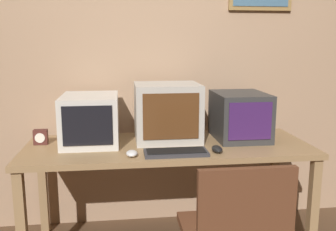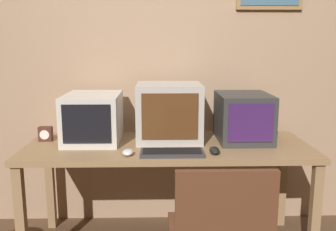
% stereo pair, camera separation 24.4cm
% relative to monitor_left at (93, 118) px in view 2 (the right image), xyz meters
% --- Properties ---
extents(wall_back, '(8.00, 0.08, 2.60)m').
position_rel_monitor_left_xyz_m(wall_back, '(0.51, 0.36, 0.40)').
color(wall_back, tan).
rests_on(wall_back, ground_plane).
extents(desk, '(1.87, 0.71, 0.74)m').
position_rel_monitor_left_xyz_m(desk, '(0.51, -0.11, -0.24)').
color(desk, '#99754C').
rests_on(desk, ground_plane).
extents(monitor_left, '(0.37, 0.47, 0.32)m').
position_rel_monitor_left_xyz_m(monitor_left, '(0.00, 0.00, 0.00)').
color(monitor_left, beige).
rests_on(monitor_left, desk).
extents(monitor_center, '(0.44, 0.41, 0.39)m').
position_rel_monitor_left_xyz_m(monitor_center, '(0.52, 0.02, 0.03)').
color(monitor_center, '#B7B2A8').
rests_on(monitor_center, desk).
extents(monitor_right, '(0.35, 0.44, 0.32)m').
position_rel_monitor_left_xyz_m(monitor_right, '(1.03, -0.01, -0.00)').
color(monitor_right, '#333333').
rests_on(monitor_right, desk).
extents(keyboard_main, '(0.38, 0.16, 0.03)m').
position_rel_monitor_left_xyz_m(keyboard_main, '(0.53, -0.34, -0.15)').
color(keyboard_main, '#333338').
rests_on(keyboard_main, desk).
extents(mouse_near_keyboard, '(0.06, 0.12, 0.04)m').
position_rel_monitor_left_xyz_m(mouse_near_keyboard, '(0.79, -0.32, -0.14)').
color(mouse_near_keyboard, black).
rests_on(mouse_near_keyboard, desk).
extents(mouse_far_corner, '(0.07, 0.10, 0.03)m').
position_rel_monitor_left_xyz_m(mouse_far_corner, '(0.26, -0.34, -0.14)').
color(mouse_far_corner, silver).
rests_on(mouse_far_corner, desk).
extents(desk_clock, '(0.09, 0.05, 0.10)m').
position_rel_monitor_left_xyz_m(desk_clock, '(-0.33, -0.00, -0.11)').
color(desk_clock, '#4C231E').
rests_on(desk_clock, desk).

